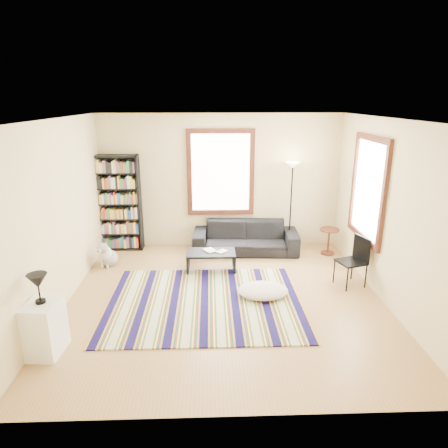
{
  "coord_description": "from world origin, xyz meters",
  "views": [
    {
      "loc": [
        -0.22,
        -5.76,
        3.08
      ],
      "look_at": [
        0.0,
        0.5,
        1.1
      ],
      "focal_mm": 32.0,
      "sensor_mm": 36.0,
      "label": 1
    }
  ],
  "objects_px": {
    "coffee_table": "(211,261)",
    "folding_chair": "(351,262)",
    "white_cabinet": "(45,328)",
    "dog": "(109,253)",
    "bookshelf": "(119,203)",
    "floor_lamp": "(291,207)",
    "floor_cushion": "(263,291)",
    "side_table": "(329,241)",
    "sofa": "(246,237)"
  },
  "relations": [
    {
      "from": "coffee_table",
      "to": "folding_chair",
      "type": "bearing_deg",
      "value": -17.02
    },
    {
      "from": "white_cabinet",
      "to": "folding_chair",
      "type": "bearing_deg",
      "value": 26.32
    },
    {
      "from": "white_cabinet",
      "to": "dog",
      "type": "relative_size",
      "value": 1.4
    },
    {
      "from": "coffee_table",
      "to": "folding_chair",
      "type": "height_order",
      "value": "folding_chair"
    },
    {
      "from": "bookshelf",
      "to": "white_cabinet",
      "type": "distance_m",
      "value": 3.72
    },
    {
      "from": "coffee_table",
      "to": "floor_lamp",
      "type": "height_order",
      "value": "floor_lamp"
    },
    {
      "from": "white_cabinet",
      "to": "dog",
      "type": "height_order",
      "value": "white_cabinet"
    },
    {
      "from": "floor_cushion",
      "to": "folding_chair",
      "type": "xyz_separation_m",
      "value": [
        1.53,
        0.36,
        0.33
      ]
    },
    {
      "from": "bookshelf",
      "to": "coffee_table",
      "type": "height_order",
      "value": "bookshelf"
    },
    {
      "from": "coffee_table",
      "to": "dog",
      "type": "height_order",
      "value": "dog"
    },
    {
      "from": "floor_cushion",
      "to": "folding_chair",
      "type": "bearing_deg",
      "value": 13.04
    },
    {
      "from": "folding_chair",
      "to": "dog",
      "type": "distance_m",
      "value": 4.45
    },
    {
      "from": "folding_chair",
      "to": "white_cabinet",
      "type": "bearing_deg",
      "value": -177.7
    },
    {
      "from": "floor_cushion",
      "to": "side_table",
      "type": "relative_size",
      "value": 1.51
    },
    {
      "from": "side_table",
      "to": "white_cabinet",
      "type": "distance_m",
      "value": 5.52
    },
    {
      "from": "folding_chair",
      "to": "white_cabinet",
      "type": "height_order",
      "value": "folding_chair"
    },
    {
      "from": "coffee_table",
      "to": "white_cabinet",
      "type": "relative_size",
      "value": 1.29
    },
    {
      "from": "bookshelf",
      "to": "side_table",
      "type": "xyz_separation_m",
      "value": [
        4.31,
        -0.46,
        -0.73
      ]
    },
    {
      "from": "floor_lamp",
      "to": "bookshelf",
      "type": "bearing_deg",
      "value": 177.26
    },
    {
      "from": "sofa",
      "to": "side_table",
      "type": "bearing_deg",
      "value": -3.13
    },
    {
      "from": "coffee_table",
      "to": "white_cabinet",
      "type": "bearing_deg",
      "value": -130.07
    },
    {
      "from": "floor_cushion",
      "to": "white_cabinet",
      "type": "distance_m",
      "value": 3.24
    },
    {
      "from": "white_cabinet",
      "to": "floor_lamp",
      "type": "bearing_deg",
      "value": 47.91
    },
    {
      "from": "dog",
      "to": "side_table",
      "type": "bearing_deg",
      "value": 28.26
    },
    {
      "from": "sofa",
      "to": "white_cabinet",
      "type": "height_order",
      "value": "white_cabinet"
    },
    {
      "from": "coffee_table",
      "to": "floor_lamp",
      "type": "relative_size",
      "value": 0.48
    },
    {
      "from": "floor_lamp",
      "to": "white_cabinet",
      "type": "distance_m",
      "value": 5.15
    },
    {
      "from": "sofa",
      "to": "dog",
      "type": "relative_size",
      "value": 4.31
    },
    {
      "from": "floor_cushion",
      "to": "sofa",
      "type": "bearing_deg",
      "value": 93.2
    },
    {
      "from": "folding_chair",
      "to": "dog",
      "type": "xyz_separation_m",
      "value": [
        -4.32,
        1.02,
        -0.18
      ]
    },
    {
      "from": "coffee_table",
      "to": "side_table",
      "type": "bearing_deg",
      "value": 16.8
    },
    {
      "from": "folding_chair",
      "to": "floor_cushion",
      "type": "bearing_deg",
      "value": 173.88
    },
    {
      "from": "sofa",
      "to": "floor_cushion",
      "type": "relative_size",
      "value": 2.64
    },
    {
      "from": "sofa",
      "to": "bookshelf",
      "type": "bearing_deg",
      "value": 177.29
    },
    {
      "from": "bookshelf",
      "to": "white_cabinet",
      "type": "bearing_deg",
      "value": -92.9
    },
    {
      "from": "folding_chair",
      "to": "bookshelf",
      "type": "bearing_deg",
      "value": 136.68
    },
    {
      "from": "side_table",
      "to": "dog",
      "type": "xyz_separation_m",
      "value": [
        -4.37,
        -0.44,
        -0.02
      ]
    },
    {
      "from": "white_cabinet",
      "to": "dog",
      "type": "bearing_deg",
      "value": 92.28
    },
    {
      "from": "floor_lamp",
      "to": "white_cabinet",
      "type": "xyz_separation_m",
      "value": [
        -3.74,
        -3.49,
        -0.58
      ]
    },
    {
      "from": "white_cabinet",
      "to": "coffee_table",
      "type": "bearing_deg",
      "value": 54.8
    },
    {
      "from": "coffee_table",
      "to": "folding_chair",
      "type": "xyz_separation_m",
      "value": [
        2.37,
        -0.73,
        0.25
      ]
    },
    {
      "from": "side_table",
      "to": "folding_chair",
      "type": "relative_size",
      "value": 0.63
    },
    {
      "from": "white_cabinet",
      "to": "floor_cushion",
      "type": "bearing_deg",
      "value": 30.41
    },
    {
      "from": "bookshelf",
      "to": "sofa",
      "type": "bearing_deg",
      "value": -5.89
    },
    {
      "from": "sofa",
      "to": "floor_cushion",
      "type": "distance_m",
      "value": 2.01
    },
    {
      "from": "floor_lamp",
      "to": "dog",
      "type": "height_order",
      "value": "floor_lamp"
    },
    {
      "from": "white_cabinet",
      "to": "sofa",
      "type": "bearing_deg",
      "value": 55.29
    },
    {
      "from": "coffee_table",
      "to": "floor_lamp",
      "type": "bearing_deg",
      "value": 31.55
    },
    {
      "from": "sofa",
      "to": "coffee_table",
      "type": "xyz_separation_m",
      "value": [
        -0.72,
        -0.92,
        -0.13
      ]
    },
    {
      "from": "bookshelf",
      "to": "folding_chair",
      "type": "height_order",
      "value": "bookshelf"
    }
  ]
}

